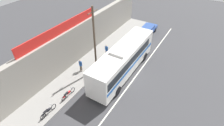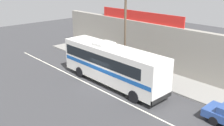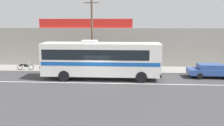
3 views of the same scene
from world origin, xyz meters
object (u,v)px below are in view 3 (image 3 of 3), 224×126
(intercity_bus, at_px, (100,58))
(parked_car, at_px, (211,70))
(pedestrian_near_shop, at_px, (122,62))
(motorcycle_black, at_px, (25,66))
(motorcycle_green, at_px, (47,67))
(pedestrian_by_curb, at_px, (85,60))
(utility_pole, at_px, (92,34))

(intercity_bus, distance_m, parked_car, 11.15)
(intercity_bus, height_order, pedestrian_near_shop, intercity_bus)
(parked_car, height_order, motorcycle_black, parked_car)
(motorcycle_green, relative_size, pedestrian_near_shop, 1.22)
(parked_car, bearing_deg, motorcycle_black, 174.72)
(motorcycle_green, xyz_separation_m, motorcycle_black, (-2.62, 0.11, 0.00))
(motorcycle_green, bearing_deg, parked_car, -5.71)
(intercity_bus, bearing_deg, parked_car, 6.44)
(motorcycle_black, bearing_deg, pedestrian_near_shop, 2.68)
(motorcycle_green, xyz_separation_m, pedestrian_by_curb, (3.97, 1.49, 0.53))
(motorcycle_black, bearing_deg, utility_pole, -0.68)
(pedestrian_near_shop, bearing_deg, motorcycle_black, -177.32)
(intercity_bus, relative_size, pedestrian_near_shop, 7.04)
(motorcycle_green, height_order, pedestrian_near_shop, pedestrian_near_shop)
(utility_pole, xyz_separation_m, motorcycle_green, (-5.11, -0.02, -3.71))
(parked_car, xyz_separation_m, motorcycle_green, (-17.34, 1.73, -0.17))
(pedestrian_near_shop, bearing_deg, parked_car, -14.79)
(parked_car, xyz_separation_m, pedestrian_near_shop, (-8.94, 2.36, 0.33))
(utility_pole, height_order, pedestrian_by_curb, utility_pole)
(motorcycle_black, bearing_deg, intercity_bus, -19.02)
(intercity_bus, xyz_separation_m, utility_pole, (-1.22, 2.99, 2.21))
(motorcycle_green, distance_m, pedestrian_by_curb, 4.27)
(utility_pole, xyz_separation_m, pedestrian_by_curb, (-1.14, 1.47, -3.18))
(motorcycle_green, bearing_deg, pedestrian_near_shop, 4.27)
(motorcycle_green, bearing_deg, utility_pole, 0.22)
(motorcycle_black, height_order, pedestrian_near_shop, pedestrian_near_shop)
(motorcycle_black, relative_size, pedestrian_by_curb, 1.16)
(intercity_bus, bearing_deg, pedestrian_by_curb, 117.90)
(pedestrian_by_curb, distance_m, pedestrian_near_shop, 4.52)
(pedestrian_by_curb, bearing_deg, intercity_bus, -62.10)
(intercity_bus, xyz_separation_m, pedestrian_near_shop, (2.07, 3.60, -0.99))
(intercity_bus, relative_size, motorcycle_black, 5.92)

